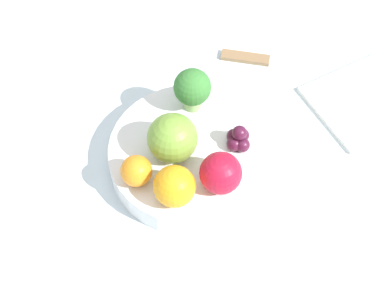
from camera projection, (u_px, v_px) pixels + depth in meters
ground_plane at (192, 173)px, 0.77m from camera, size 6.00×6.00×0.00m
table_surface at (192, 168)px, 0.76m from camera, size 1.20×1.20×0.02m
bowl at (192, 156)px, 0.74m from camera, size 0.19×0.19×0.03m
broccoli at (192, 88)px, 0.74m from camera, size 0.04×0.04×0.06m
apple_red at (172, 138)px, 0.71m from camera, size 0.06×0.06×0.06m
apple_green at (221, 173)px, 0.69m from camera, size 0.05×0.05×0.05m
orange_front at (174, 186)px, 0.68m from camera, size 0.05×0.05×0.05m
orange_back at (136, 171)px, 0.69m from camera, size 0.04×0.04×0.04m
grape_cluster at (238, 139)px, 0.73m from camera, size 0.03×0.03×0.03m
napkin at (364, 101)px, 0.81m from camera, size 0.14×0.15×0.01m
spoon at (245, 58)px, 0.85m from camera, size 0.06×0.05×0.01m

